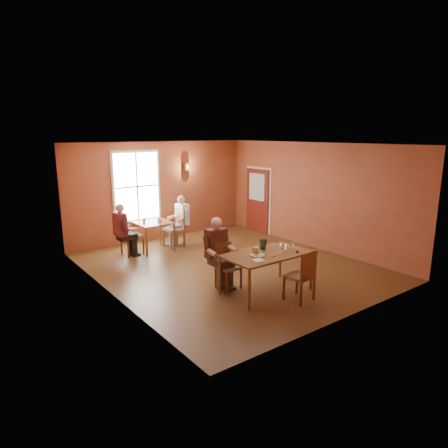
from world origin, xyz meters
TOP-DOWN VIEW (x-y plane):
  - ground at (0.00, 0.00)m, footprint 6.00×7.00m
  - wall_back at (0.00, 3.50)m, footprint 6.00×0.04m
  - wall_front at (0.00, -3.50)m, footprint 6.00×0.04m
  - wall_left at (-3.00, 0.00)m, footprint 0.04×7.00m
  - wall_right at (3.00, 0.00)m, footprint 0.04×7.00m
  - ceiling at (0.00, 0.00)m, footprint 6.00×7.00m
  - window at (-0.80, 3.45)m, footprint 1.36×0.10m
  - door at (2.94, 2.30)m, footprint 0.12×1.04m
  - wall_sconce at (0.90, 3.40)m, footprint 0.16×0.16m
  - main_table at (-0.36, -1.75)m, footprint 1.80×1.01m
  - chair_diner_main at (-0.86, -1.10)m, footprint 0.43×0.43m
  - diner_main at (-0.86, -1.13)m, footprint 0.58×0.58m
  - chair_empty at (-0.12, -2.45)m, footprint 0.50×0.50m
  - plate_food at (-0.62, -1.75)m, footprint 0.34×0.34m
  - sandwich at (-0.57, -1.65)m, footprint 0.11×0.11m
  - goblet_a at (0.13, -1.62)m, footprint 0.09×0.09m
  - goblet_b at (0.22, -1.89)m, footprint 0.09×0.09m
  - goblet_c at (-0.06, -1.94)m, footprint 0.11×0.11m
  - menu_stand at (-0.23, -1.50)m, footprint 0.15×0.10m
  - knife at (-0.37, -2.01)m, footprint 0.20×0.04m
  - napkin at (-0.80, -1.99)m, footprint 0.25×0.25m
  - sunglasses at (0.20, -2.07)m, footprint 0.14×0.11m
  - second_table at (-0.85, 2.38)m, footprint 0.93×0.93m
  - chair_diner_white at (-0.20, 2.38)m, footprint 0.48×0.48m
  - diner_white at (-0.17, 2.38)m, footprint 0.56×0.56m
  - chair_diner_maroon at (-1.50, 2.38)m, footprint 0.49×0.49m
  - diner_maroon at (-1.53, 2.38)m, footprint 0.56×0.56m
  - cup_a at (-0.70, 2.29)m, footprint 0.16×0.16m
  - cup_b at (-1.05, 2.53)m, footprint 0.12×0.12m

SIDE VIEW (x-z plane):
  - ground at x=0.00m, z-range -0.01..0.01m
  - second_table at x=-0.85m, z-range 0.00..0.82m
  - main_table at x=-0.36m, z-range 0.00..0.84m
  - chair_diner_main at x=-0.86m, z-range 0.00..0.97m
  - chair_empty at x=-0.12m, z-range 0.00..1.04m
  - chair_diner_white at x=-0.20m, z-range 0.00..1.09m
  - chair_diner_maroon at x=-1.50m, z-range 0.00..1.11m
  - diner_maroon at x=-1.53m, z-range 0.00..1.41m
  - diner_white at x=-0.17m, z-range 0.00..1.41m
  - diner_main at x=-0.86m, z-range 0.00..1.46m
  - knife at x=-0.37m, z-range 0.84..0.85m
  - napkin at x=-0.80m, z-range 0.84..0.85m
  - sunglasses at x=0.20m, z-range 0.84..0.86m
  - plate_food at x=-0.62m, z-range 0.84..0.88m
  - cup_b at x=-1.05m, z-range 0.82..0.91m
  - cup_a at x=-0.70m, z-range 0.82..0.92m
  - sandwich at x=-0.57m, z-range 0.84..0.97m
  - goblet_a at x=0.13m, z-range 0.84..1.04m
  - goblet_b at x=0.22m, z-range 0.84..1.05m
  - goblet_c at x=-0.06m, z-range 0.84..1.05m
  - menu_stand at x=-0.23m, z-range 0.84..1.07m
  - door at x=2.94m, z-range 0.00..2.10m
  - wall_back at x=0.00m, z-range 0.00..3.00m
  - wall_front at x=0.00m, z-range 0.00..3.00m
  - wall_left at x=-3.00m, z-range 0.00..3.00m
  - wall_right at x=3.00m, z-range 0.00..3.00m
  - window at x=-0.80m, z-range 0.72..2.68m
  - wall_sconce at x=0.90m, z-range 2.06..2.34m
  - ceiling at x=0.00m, z-range 2.98..3.02m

